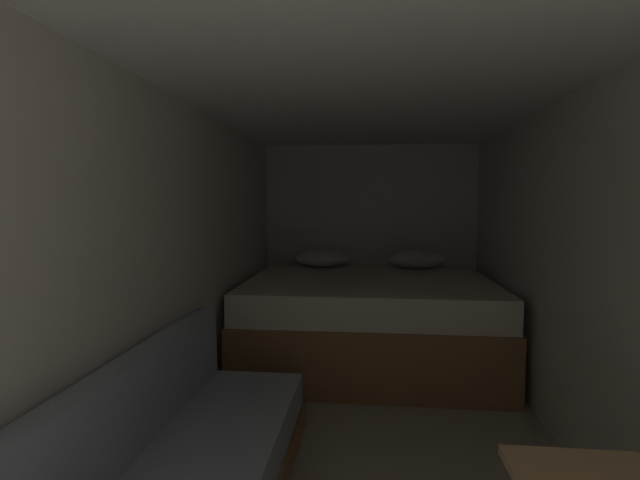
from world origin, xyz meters
TOP-DOWN VIEW (x-y plane):
  - ground_plane at (0.00, 1.88)m, footprint 7.13×7.13m
  - wall_back at (0.00, 4.47)m, footprint 2.34×0.05m
  - wall_left at (-1.14, 1.88)m, footprint 0.05×5.13m
  - wall_right at (1.14, 1.88)m, footprint 0.05×5.13m
  - ceiling_slab at (0.00, 1.88)m, footprint 2.34×5.13m
  - bed at (0.00, 3.53)m, footprint 2.12×1.77m

SIDE VIEW (x-z plane):
  - ground_plane at x=0.00m, z-range 0.00..0.00m
  - bed at x=0.00m, z-range -0.09..0.86m
  - wall_back at x=0.00m, z-range 0.00..2.03m
  - wall_left at x=-1.14m, z-range 0.00..2.03m
  - wall_right at x=1.14m, z-range 0.00..2.03m
  - ceiling_slab at x=0.00m, z-range 2.03..2.08m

